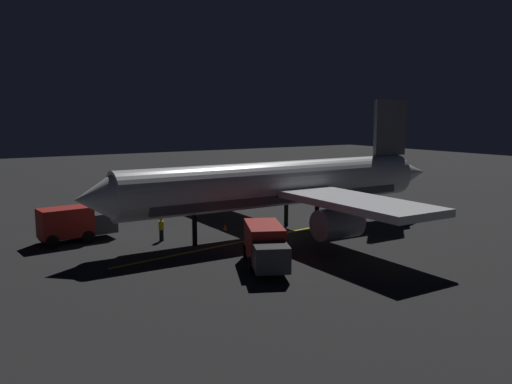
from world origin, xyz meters
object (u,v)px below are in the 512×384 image
object	(u,v)px
catering_truck	(265,246)
ground_crew_worker	(161,229)
traffic_cone_near_left	(268,255)
traffic_cone_near_right	(225,228)
baggage_truck	(73,224)
airliner	(283,186)

from	to	relation	value
catering_truck	ground_crew_worker	xyz separation A→B (m)	(9.81, 2.82, -0.42)
traffic_cone_near_left	traffic_cone_near_right	distance (m)	9.01
traffic_cone_near_left	ground_crew_worker	bearing A→B (deg)	25.66
catering_truck	traffic_cone_near_left	size ratio (longest dim) A/B	11.30
baggage_truck	traffic_cone_near_left	distance (m)	15.11
baggage_truck	traffic_cone_near_left	bearing A→B (deg)	-140.63
baggage_truck	traffic_cone_near_right	size ratio (longest dim) A/B	10.21
catering_truck	airliner	bearing A→B (deg)	-42.01
catering_truck	traffic_cone_near_right	distance (m)	10.78
baggage_truck	traffic_cone_near_left	xyz separation A→B (m)	(-11.65, -9.56, -1.05)
baggage_truck	traffic_cone_near_right	bearing A→B (deg)	-103.96
catering_truck	ground_crew_worker	distance (m)	10.21
airliner	baggage_truck	distance (m)	16.15
airliner	traffic_cone_near_left	distance (m)	8.46
traffic_cone_near_left	traffic_cone_near_right	bearing A→B (deg)	-11.07
catering_truck	traffic_cone_near_right	world-z (taller)	catering_truck
traffic_cone_near_left	airliner	bearing A→B (deg)	-42.82
baggage_truck	catering_truck	xyz separation A→B (m)	(-13.13, -8.38, 0.00)
baggage_truck	catering_truck	bearing A→B (deg)	-147.47
catering_truck	baggage_truck	bearing A→B (deg)	32.53
catering_truck	ground_crew_worker	size ratio (longest dim) A/B	3.57
baggage_truck	traffic_cone_near_left	size ratio (longest dim) A/B	10.21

